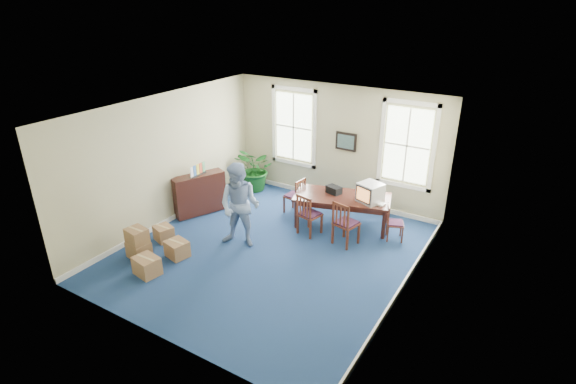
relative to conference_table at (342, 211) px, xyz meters
The scene contains 25 objects.
floor 2.17m from the conference_table, 112.53° to the right, with size 6.50×6.50×0.00m, color navy.
ceiling 3.53m from the conference_table, 112.53° to the right, with size 6.50×6.50×0.00m, color white.
wall_back 1.94m from the conference_table, 122.64° to the left, with size 6.50×6.50×0.00m, color tan.
wall_front 5.42m from the conference_table, 98.90° to the right, with size 6.50×6.50×0.00m, color tan.
wall_left 4.46m from the conference_table, 152.68° to the right, with size 6.50×6.50×0.00m, color tan.
wall_right 3.18m from the conference_table, 42.12° to the right, with size 6.50×6.50×0.00m, color tan.
baseboard_back 1.53m from the conference_table, 123.26° to the left, with size 6.00×0.04×0.12m, color white.
baseboard_left 4.28m from the conference_table, 152.49° to the right, with size 0.04×6.50×0.12m, color white.
baseboard_right 2.94m from the conference_table, 42.51° to the right, with size 0.04×6.50×0.12m, color white.
window_left 2.89m from the conference_table, 149.31° to the left, with size 1.40×0.12×2.20m, color white, non-canonical shape.
window_right 2.24m from the conference_table, 49.29° to the left, with size 1.40×0.12×2.20m, color white, non-canonical shape.
wall_picture 1.90m from the conference_table, 112.89° to the left, with size 0.58×0.06×0.48m, color black, non-canonical shape.
conference_table is the anchor object (origin of this frame).
crt_tv 0.92m from the conference_table, ahead, with size 0.51×0.55×0.46m, color #B7B7BC, non-canonical shape.
game_console 1.08m from the conference_table, ahead, with size 0.14×0.18×0.04m, color white.
equipment_bag 0.55m from the conference_table, 168.69° to the left, with size 0.36×0.24×0.18m, color black.
chair_near_left 0.92m from the conference_table, 120.96° to the right, with size 0.47×0.47×1.04m, color maroon, non-canonical shape.
chair_near_right 0.93m from the conference_table, 59.04° to the right, with size 0.49×0.49×1.08m, color maroon, non-canonical shape.
chair_end_left 1.36m from the conference_table, behind, with size 0.43×0.43×0.97m, color maroon, non-canonical shape.
chair_end_right 1.36m from the conference_table, ahead, with size 0.38×0.38×0.85m, color maroon, non-canonical shape.
man 2.64m from the conference_table, 127.09° to the right, with size 0.96×0.74×1.96m, color #7D96C0.
credenza 3.68m from the conference_table, 159.19° to the right, with size 0.38×1.35×1.06m, color #3D1A13.
brochure_rack 3.75m from the conference_table, 159.08° to the right, with size 0.12×0.69×0.30m, color #99999E, non-canonical shape.
potted_plant 3.13m from the conference_table, 167.26° to the left, with size 1.16×1.01×1.29m, color #114715.
cardboard_boxes 4.62m from the conference_table, 129.72° to the right, with size 1.28×1.28×0.73m, color #9B6E47, non-canonical shape.
Camera 1 is at (4.81, -7.20, 5.30)m, focal length 28.00 mm.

